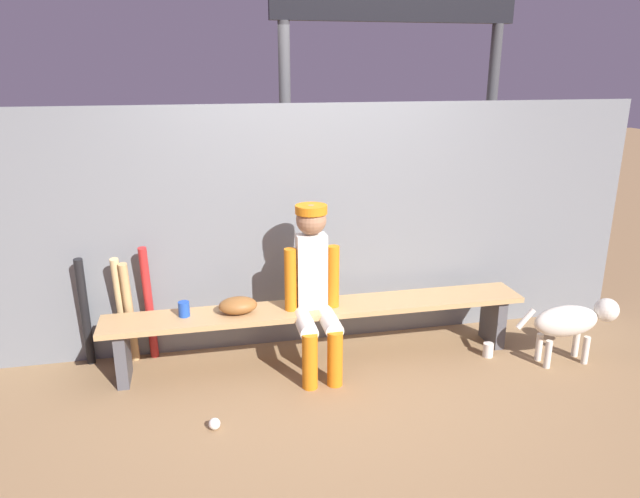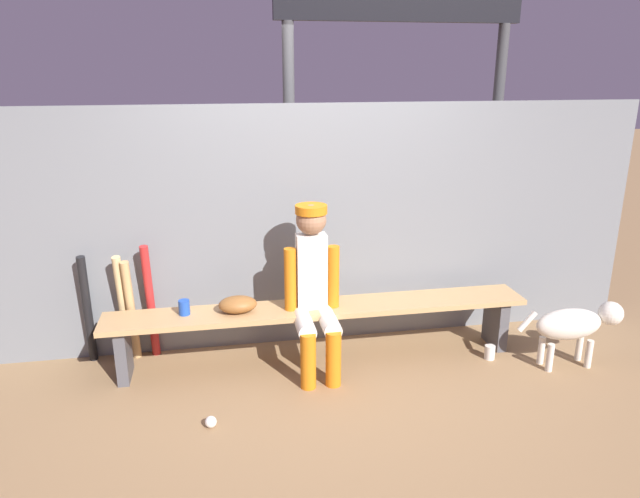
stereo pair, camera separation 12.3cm
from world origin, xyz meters
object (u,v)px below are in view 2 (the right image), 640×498
baseball (211,422)px  scoreboard (407,10)px  bat_wood_tan (131,311)px  baseball_glove (238,304)px  dog (576,324)px  bat_aluminum_black (87,310)px  dugout_bench (320,317)px  bat_aluminum_red (150,302)px  bat_wood_natural (123,307)px  player_seated (314,285)px  cup_on_bench (184,307)px  cup_on_ground (490,352)px

baseball → scoreboard: bearing=46.0°
bat_wood_tan → baseball: 1.21m
baseball_glove → dog: size_ratio=0.33×
bat_aluminum_black → scoreboard: scoreboard is taller
dugout_bench → bat_aluminum_red: size_ratio=3.46×
bat_wood_tan → bat_wood_natural: bearing=146.9°
bat_wood_natural → dog: (3.33, -0.71, -0.09)m
baseball_glove → baseball: bearing=-106.9°
player_seated → dog: bearing=-9.2°
bat_wood_tan → bat_aluminum_black: size_ratio=0.96×
baseball → bat_wood_tan: bearing=119.5°
baseball_glove → dog: baseball_glove is taller
dugout_bench → cup_on_bench: bearing=178.5°
baseball → dog: size_ratio=0.09×
bat_aluminum_black → baseball: 1.42m
player_seated → bat_aluminum_black: size_ratio=1.43×
cup_on_bench → player_seated: bearing=-8.1°
player_seated → bat_wood_tan: bearing=164.9°
cup_on_ground → player_seated: bearing=175.2°
bat_wood_natural → scoreboard: size_ratio=0.23×
cup_on_bench → scoreboard: (1.96, 1.09, 2.12)m
dugout_bench → bat_aluminum_black: 1.74m
player_seated → baseball_glove: (-0.55, 0.11, -0.15)m
bat_wood_natural → cup_on_bench: bat_wood_natural is taller
player_seated → cup_on_bench: player_seated is taller
dugout_bench → baseball: 1.17m
dugout_bench → bat_wood_natural: bearing=168.6°
cup_on_ground → dog: size_ratio=0.13×
dugout_bench → player_seated: (-0.06, -0.11, 0.30)m
player_seated → cup_on_ground: size_ratio=11.22×
baseball_glove → cup_on_bench: size_ratio=2.55×
baseball_glove → bat_aluminum_black: (-1.11, 0.29, -0.08)m
baseball → scoreboard: 3.66m
bat_aluminum_red → cup_on_ground: bat_aluminum_red is taller
dugout_bench → bat_aluminum_black: bearing=170.3°
bat_aluminum_red → dog: 3.21m
bat_wood_tan → scoreboard: size_ratio=0.22×
player_seated → dog: size_ratio=1.46×
player_seated → bat_aluminum_red: size_ratio=1.34×
baseball → dog: bearing=6.8°
dugout_bench → baseball_glove: (-0.61, 0.00, 0.15)m
cup_on_bench → dog: bearing=-8.8°
bat_wood_tan → dugout_bench: bearing=-10.3°
bat_wood_natural → cup_on_bench: bearing=-29.9°
bat_wood_natural → baseball_glove: bearing=-19.2°
bat_wood_tan → bat_aluminum_black: (-0.32, 0.04, 0.02)m
scoreboard → player_seated: bearing=-129.9°
baseball_glove → bat_wood_natural: size_ratio=0.33×
dugout_bench → cup_on_bench: size_ratio=28.96×
dog → player_seated: bearing=170.8°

